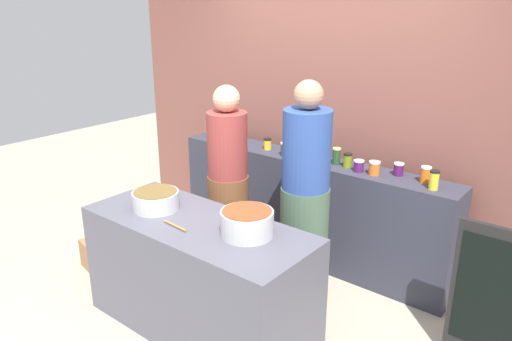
{
  "coord_description": "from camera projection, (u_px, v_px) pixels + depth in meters",
  "views": [
    {
      "loc": [
        2.25,
        -2.45,
        2.29
      ],
      "look_at": [
        0.0,
        0.35,
        1.05
      ],
      "focal_mm": 34.63,
      "sensor_mm": 36.0,
      "label": 1
    }
  ],
  "objects": [
    {
      "name": "cook_in_cap",
      "position": [
        305.0,
        208.0,
        3.73
      ],
      "size": [
        0.37,
        0.37,
        1.77
      ],
      "color": "#445C47",
      "rests_on": "ground"
    },
    {
      "name": "preserve_jar_5",
      "position": [
        336.0,
        156.0,
        4.19
      ],
      "size": [
        0.07,
        0.07,
        0.14
      ],
      "color": "#26492B",
      "rests_on": "display_shelf"
    },
    {
      "name": "preserve_jar_11",
      "position": [
        434.0,
        180.0,
        3.63
      ],
      "size": [
        0.07,
        0.07,
        0.15
      ],
      "color": "gold",
      "rests_on": "display_shelf"
    },
    {
      "name": "preserve_jar_10",
      "position": [
        426.0,
        175.0,
        3.77
      ],
      "size": [
        0.08,
        0.08,
        0.13
      ],
      "color": "orange",
      "rests_on": "display_shelf"
    },
    {
      "name": "chalkboard_sign",
      "position": [
        488.0,
        300.0,
        3.1
      ],
      "size": [
        0.47,
        0.05,
        1.01
      ],
      "color": "black",
      "rests_on": "ground"
    },
    {
      "name": "display_shelf",
      "position": [
        307.0,
        208.0,
        4.53
      ],
      "size": [
        2.7,
        0.36,
        0.96
      ],
      "primitive_type": "cube",
      "color": "#303240",
      "rests_on": "ground"
    },
    {
      "name": "preserve_jar_0",
      "position": [
        218.0,
        135.0,
        4.92
      ],
      "size": [
        0.08,
        0.08,
        0.12
      ],
      "color": "olive",
      "rests_on": "display_shelf"
    },
    {
      "name": "preserve_jar_4",
      "position": [
        319.0,
        156.0,
        4.22
      ],
      "size": [
        0.08,
        0.08,
        0.12
      ],
      "color": "#5E9136",
      "rests_on": "display_shelf"
    },
    {
      "name": "preserve_jar_3",
      "position": [
        311.0,
        148.0,
        4.41
      ],
      "size": [
        0.08,
        0.08,
        0.14
      ],
      "color": "#45234A",
      "rests_on": "display_shelf"
    },
    {
      "name": "preserve_jar_2",
      "position": [
        285.0,
        149.0,
        4.43
      ],
      "size": [
        0.08,
        0.08,
        0.12
      ],
      "color": "#274438",
      "rests_on": "display_shelf"
    },
    {
      "name": "cooking_pot_left",
      "position": [
        156.0,
        200.0,
        3.58
      ],
      "size": [
        0.34,
        0.34,
        0.14
      ],
      "color": "#B7B7BC",
      "rests_on": "prep_table"
    },
    {
      "name": "preserve_jar_1",
      "position": [
        267.0,
        144.0,
        4.62
      ],
      "size": [
        0.07,
        0.07,
        0.11
      ],
      "color": "gold",
      "rests_on": "display_shelf"
    },
    {
      "name": "preserve_jar_6",
      "position": [
        348.0,
        160.0,
        4.12
      ],
      "size": [
        0.07,
        0.07,
        0.12
      ],
      "color": "olive",
      "rests_on": "display_shelf"
    },
    {
      "name": "preserve_jar_7",
      "position": [
        359.0,
        166.0,
        4.02
      ],
      "size": [
        0.09,
        0.09,
        0.1
      ],
      "color": "#591B5B",
      "rests_on": "display_shelf"
    },
    {
      "name": "bread_crate",
      "position": [
        104.0,
        256.0,
        4.4
      ],
      "size": [
        0.46,
        0.36,
        0.25
      ],
      "primitive_type": "cube",
      "rotation": [
        0.0,
        0.0,
        -0.21
      ],
      "color": "#9C6942",
      "rests_on": "ground"
    },
    {
      "name": "preserve_jar_8",
      "position": [
        374.0,
        168.0,
        3.95
      ],
      "size": [
        0.09,
        0.09,
        0.11
      ],
      "color": "orange",
      "rests_on": "display_shelf"
    },
    {
      "name": "preserve_jar_9",
      "position": [
        399.0,
        169.0,
        3.93
      ],
      "size": [
        0.08,
        0.08,
        0.1
      ],
      "color": "#4F1756",
      "rests_on": "display_shelf"
    },
    {
      "name": "ground",
      "position": [
        228.0,
        308.0,
        3.88
      ],
      "size": [
        12.0,
        12.0,
        0.0
      ],
      "primitive_type": "plane",
      "color": "#A49B87"
    },
    {
      "name": "cook_with_tongs",
      "position": [
        228.0,
        191.0,
        4.19
      ],
      "size": [
        0.35,
        0.35,
        1.66
      ],
      "color": "brown",
      "rests_on": "ground"
    },
    {
      "name": "prep_table",
      "position": [
        199.0,
        276.0,
        3.52
      ],
      "size": [
        1.7,
        0.7,
        0.85
      ],
      "primitive_type": "cube",
      "color": "#52515E",
      "rests_on": "ground"
    },
    {
      "name": "wooden_spoon",
      "position": [
        175.0,
        226.0,
        3.31
      ],
      "size": [
        0.23,
        0.04,
        0.02
      ],
      "primitive_type": "cylinder",
      "rotation": [
        1.57,
        0.0,
        4.64
      ],
      "color": "#9E703D",
      "rests_on": "prep_table"
    },
    {
      "name": "storefront_wall",
      "position": [
        332.0,
        93.0,
        4.46
      ],
      "size": [
        4.8,
        0.12,
        3.0
      ],
      "primitive_type": "cube",
      "color": "brown",
      "rests_on": "ground"
    },
    {
      "name": "cooking_pot_center",
      "position": [
        247.0,
        223.0,
        3.17
      ],
      "size": [
        0.35,
        0.35,
        0.17
      ],
      "color": "#B7B7BC",
      "rests_on": "prep_table"
    }
  ]
}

